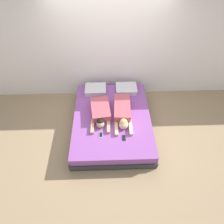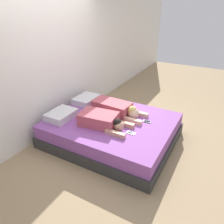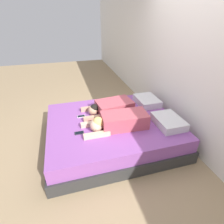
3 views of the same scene
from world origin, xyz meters
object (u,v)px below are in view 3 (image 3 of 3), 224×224
(pillow_head_left, at_px, (147,101))
(cell_phone_left, at_px, (81,116))
(person_left, at_px, (111,107))
(cell_phone_right, at_px, (79,133))
(bed, at_px, (112,130))
(pillow_head_right, at_px, (168,121))
(person_right, at_px, (118,121))

(pillow_head_left, xyz_separation_m, cell_phone_left, (0.14, -1.30, -0.06))
(person_left, height_order, cell_phone_right, person_left)
(bed, height_order, pillow_head_right, pillow_head_right)
(pillow_head_right, bearing_deg, cell_phone_right, -96.65)
(person_left, bearing_deg, pillow_head_left, 99.73)
(pillow_head_right, height_order, person_left, person_left)
(person_right, relative_size, cell_phone_right, 7.37)
(bed, height_order, cell_phone_right, cell_phone_right)
(pillow_head_right, height_order, cell_phone_right, pillow_head_right)
(cell_phone_left, xyz_separation_m, cell_phone_right, (0.47, -0.09, 0.00))
(pillow_head_left, relative_size, pillow_head_right, 1.00)
(bed, distance_m, cell_phone_left, 0.58)
(bed, bearing_deg, pillow_head_left, 115.28)
(bed, height_order, person_left, person_left)
(cell_phone_left, bearing_deg, person_right, 47.22)
(bed, xyz_separation_m, cell_phone_left, (-0.24, -0.48, 0.22))
(pillow_head_left, height_order, cell_phone_right, pillow_head_left)
(cell_phone_left, relative_size, cell_phone_right, 1.00)
(pillow_head_right, xyz_separation_m, cell_phone_left, (-0.63, -1.30, -0.06))
(bed, xyz_separation_m, pillow_head_left, (-0.39, 0.82, 0.28))
(cell_phone_left, bearing_deg, bed, 63.13)
(pillow_head_right, distance_m, cell_phone_left, 1.44)
(person_right, xyz_separation_m, cell_phone_right, (-0.01, -0.60, -0.10))
(pillow_head_left, bearing_deg, pillow_head_right, 0.00)
(pillow_head_left, height_order, person_right, person_right)
(bed, relative_size, pillow_head_left, 4.13)
(cell_phone_right, bearing_deg, cell_phone_left, 169.41)
(bed, distance_m, cell_phone_right, 0.65)
(person_left, bearing_deg, cell_phone_right, -52.20)
(cell_phone_right, bearing_deg, person_right, 89.30)
(pillow_head_right, xyz_separation_m, person_right, (-0.15, -0.78, 0.05))
(bed, xyz_separation_m, person_right, (0.23, 0.03, 0.32))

